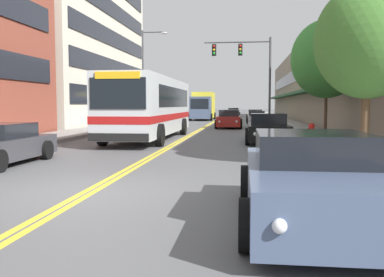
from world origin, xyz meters
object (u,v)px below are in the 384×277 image
object	(u,v)px
car_champagne_parked_right_far	(255,115)
street_tree_right_near	(368,41)
traffic_signal_mast	(248,64)
car_charcoal_moving_second	(233,112)
street_tree_right_mid	(327,59)
street_lamp_left_far	(146,70)
city_bus	(151,105)
fire_hydrant	(311,134)
car_silver_parked_right_end	(257,117)
car_beige_parked_left_near	(161,118)
car_red_moving_lead	(229,120)
car_black_parked_right_mid	(268,129)
car_slate_blue_parked_right_foreground	(312,181)
box_truck	(203,106)

from	to	relation	value
car_champagne_parked_right_far	street_tree_right_near	world-z (taller)	street_tree_right_near
traffic_signal_mast	street_tree_right_near	xyz separation A→B (m)	(3.21, -21.93, -1.41)
car_champagne_parked_right_far	car_charcoal_moving_second	xyz separation A→B (m)	(-2.93, 17.82, 0.03)
street_tree_right_mid	street_lamp_left_far	bearing A→B (deg)	134.62
city_bus	street_lamp_left_far	distance (m)	13.81
street_tree_right_near	street_tree_right_mid	size ratio (longest dim) A/B	0.86
city_bus	traffic_signal_mast	bearing A→B (deg)	67.34
traffic_signal_mast	fire_hydrant	bearing A→B (deg)	-81.73
car_silver_parked_right_end	city_bus	bearing A→B (deg)	-106.76
traffic_signal_mast	fire_hydrant	size ratio (longest dim) A/B	7.99
city_bus	car_beige_parked_left_near	world-z (taller)	city_bus
car_red_moving_lead	fire_hydrant	distance (m)	15.96
car_charcoal_moving_second	car_black_parked_right_mid	bearing A→B (deg)	-86.47
car_black_parked_right_mid	city_bus	bearing A→B (deg)	164.48
car_red_moving_lead	street_tree_right_near	xyz separation A→B (m)	(4.67, -20.50, 2.98)
street_tree_right_near	street_lamp_left_far	bearing A→B (deg)	117.48
street_lamp_left_far	fire_hydrant	size ratio (longest dim) A/B	8.91
car_black_parked_right_mid	street_lamp_left_far	size ratio (longest dim) A/B	0.55
street_tree_right_mid	car_red_moving_lead	bearing A→B (deg)	116.94
street_lamp_left_far	street_tree_right_mid	size ratio (longest dim) A/B	1.33
car_charcoal_moving_second	street_tree_right_near	xyz separation A→B (m)	(5.21, -53.86, 3.03)
car_silver_parked_right_end	car_red_moving_lead	size ratio (longest dim) A/B	1.03
traffic_signal_mast	street_tree_right_mid	distance (m)	12.63
car_slate_blue_parked_right_foreground	street_lamp_left_far	bearing A→B (deg)	107.88
city_bus	car_slate_blue_parked_right_foreground	xyz separation A→B (m)	(5.99, -15.66, -1.14)
fire_hydrant	traffic_signal_mast	bearing A→B (deg)	98.27
car_red_moving_lead	car_black_parked_right_mid	bearing A→B (deg)	-79.74
car_beige_parked_left_near	street_tree_right_mid	size ratio (longest dim) A/B	0.78
car_beige_parked_left_near	street_lamp_left_far	size ratio (longest dim) A/B	0.59
city_bus	car_black_parked_right_mid	world-z (taller)	city_bus
car_beige_parked_left_near	fire_hydrant	size ratio (longest dim) A/B	5.24
car_beige_parked_left_near	fire_hydrant	distance (m)	22.39
car_silver_parked_right_end	fire_hydrant	size ratio (longest dim) A/B	5.27
car_slate_blue_parked_right_foreground	car_silver_parked_right_end	xyz separation A→B (m)	(0.14, 36.04, -0.10)
box_truck	street_tree_right_near	xyz separation A→B (m)	(8.38, -37.63, 1.97)
street_tree_right_near	fire_hydrant	world-z (taller)	street_tree_right_near
car_silver_parked_right_end	street_lamp_left_far	bearing A→B (deg)	-142.26
car_beige_parked_left_near	box_truck	xyz separation A→B (m)	(2.59, 12.68, 1.08)
car_silver_parked_right_end	car_black_parked_right_mid	bearing A→B (deg)	-90.18
car_red_moving_lead	car_beige_parked_left_near	bearing A→B (deg)	144.78
street_tree_right_mid	fire_hydrant	xyz separation A→B (m)	(-1.45, -4.91, -3.55)
car_slate_blue_parked_right_foreground	street_lamp_left_far	world-z (taller)	street_lamp_left_far
street_tree_right_near	fire_hydrant	size ratio (longest dim) A/B	5.74
car_champagne_parked_right_far	fire_hydrant	world-z (taller)	car_champagne_parked_right_far
fire_hydrant	street_lamp_left_far	bearing A→B (deg)	122.08
city_bus	car_champagne_parked_right_far	size ratio (longest dim) A/B	2.49
car_black_parked_right_mid	street_tree_right_near	distance (m)	8.63
car_black_parked_right_mid	traffic_signal_mast	xyz separation A→B (m)	(-0.85, 14.19, 4.41)
city_bus	street_tree_right_near	xyz separation A→B (m)	(8.43, -9.42, 1.85)
car_slate_blue_parked_right_foreground	car_black_parked_right_mid	size ratio (longest dim) A/B	1.08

